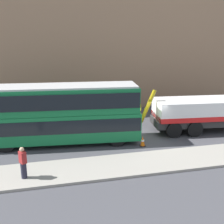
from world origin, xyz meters
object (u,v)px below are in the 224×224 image
Objects in this scene: double_decker_bus at (58,112)px; pedestrian_onlooker at (23,163)px; traffic_cone_near_bus at (143,141)px; recovery_tow_truck at (217,108)px.

pedestrian_onlooker is (-2.04, -4.77, -1.25)m from double_decker_bus.
double_decker_bus reaches higher than pedestrian_onlooker.
double_decker_bus is 6.54× the size of pedestrian_onlooker.
double_decker_bus is 5.33m from pedestrian_onlooker.
traffic_cone_near_bus is (7.48, 2.95, -0.64)m from pedestrian_onlooker.
recovery_tow_truck reaches higher than pedestrian_onlooker.
double_decker_bus is 15.54× the size of traffic_cone_near_bus.
recovery_tow_truck is 12.05m from double_decker_bus.
pedestrian_onlooker is 8.06m from traffic_cone_near_bus.
double_decker_bus reaches higher than traffic_cone_near_bus.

